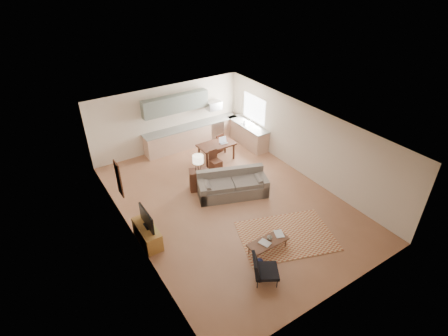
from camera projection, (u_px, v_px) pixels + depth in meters
room at (229, 167)px, 10.97m from camera, size 9.00×9.00×9.00m
kitchen_counter_back at (192, 135)px, 14.84m from camera, size 4.26×0.64×0.92m
kitchen_counter_right at (247, 134)px, 14.93m from camera, size 0.64×2.26×0.92m
kitchen_range at (214, 129)px, 15.35m from camera, size 0.62×0.62×0.90m
kitchen_microwave at (214, 106)px, 14.78m from camera, size 0.62×0.40×0.35m
upper_cabinets at (176, 104)px, 13.88m from camera, size 2.80×0.34×0.70m
window_right at (254, 109)px, 14.49m from camera, size 0.02×1.40×1.05m
wall_art_left at (119, 179)px, 10.03m from camera, size 0.06×0.42×1.10m
triptych at (165, 109)px, 13.90m from camera, size 1.70×0.04×0.50m
rug at (286, 236)px, 10.25m from camera, size 3.15×2.64×0.02m
sofa at (233, 184)px, 11.78m from camera, size 2.64×1.83×0.84m
coffee_table at (268, 246)px, 9.67m from camera, size 1.19×0.48×0.36m
book_a at (262, 245)px, 9.42m from camera, size 0.41×0.44×0.03m
book_b at (275, 234)px, 9.79m from camera, size 0.46×0.49×0.02m
vase at (270, 237)px, 9.61m from camera, size 0.17×0.17×0.16m
armchair at (267, 269)px, 8.69m from camera, size 0.94×0.94×0.78m
tv_credenza at (147, 234)px, 9.93m from camera, size 0.46×1.19×0.55m
tv at (147, 219)px, 9.66m from camera, size 0.09×0.92×0.55m
console_table at (199, 180)px, 12.09m from camera, size 0.76×0.65×0.76m
table_lamp at (198, 163)px, 11.73m from camera, size 0.48×0.48×0.61m
dining_table at (216, 152)px, 13.79m from camera, size 1.43×0.83×0.72m
dining_chair_near at (216, 161)px, 13.13m from camera, size 0.42×0.43×0.81m
dining_chair_far at (217, 142)px, 14.40m from camera, size 0.46×0.48×0.83m
laptop at (224, 141)px, 13.60m from camera, size 0.33×0.26×0.23m
soap_bottle at (245, 122)px, 14.65m from camera, size 0.09×0.10×0.19m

